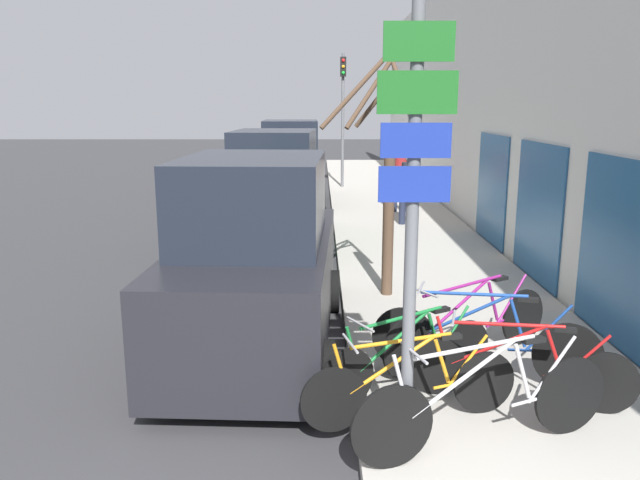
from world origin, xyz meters
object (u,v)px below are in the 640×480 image
object	(u,v)px
bicycle_0	(487,404)
bicycle_3	(412,357)
bicycle_2	(520,368)
bicycle_5	(472,326)
parked_car_0	(258,265)
bicycle_4	(485,342)
pedestrian_near	(403,174)
bicycle_1	(413,385)
parked_car_1	(278,195)
pedestrian_far	(411,183)
street_tree	(387,186)
signpost	(414,215)
parked_car_2	(293,168)
traffic_light	(345,102)

from	to	relation	value
bicycle_0	bicycle_3	world-z (taller)	bicycle_0
bicycle_2	bicycle_3	distance (m)	1.04
bicycle_5	parked_car_0	size ratio (longest dim) A/B	0.47
bicycle_4	pedestrian_near	distance (m)	10.43
bicycle_1	parked_car_1	distance (m)	7.92
pedestrian_far	bicycle_2	bearing A→B (deg)	-86.38
bicycle_3	street_tree	world-z (taller)	street_tree
signpost	parked_car_1	size ratio (longest dim) A/B	0.84
bicycle_2	signpost	bearing A→B (deg)	142.74
bicycle_1	bicycle_2	distance (m)	1.14
signpost	bicycle_0	xyz separation A→B (m)	(0.68, 0.13, -1.62)
signpost	parked_car_2	world-z (taller)	signpost
bicycle_3	traffic_light	distance (m)	16.00
bicycle_0	bicycle_2	distance (m)	0.99
bicycle_5	parked_car_0	world-z (taller)	parked_car_0
bicycle_4	parked_car_2	world-z (taller)	parked_car_2
bicycle_3	parked_car_2	xyz separation A→B (m)	(-1.76, 12.55, 0.61)
street_tree	pedestrian_near	bearing A→B (deg)	80.98
bicycle_3	parked_car_2	bearing A→B (deg)	-22.15
bicycle_1	parked_car_1	world-z (taller)	parked_car_1
street_tree	traffic_light	bearing A→B (deg)	90.85
street_tree	bicycle_3	bearing A→B (deg)	-91.03
parked_car_0	bicycle_2	bearing A→B (deg)	-31.16
signpost	pedestrian_near	bearing A→B (deg)	83.08
bicycle_2	pedestrian_near	size ratio (longest dim) A/B	1.21
street_tree	bicycle_4	bearing A→B (deg)	-75.64
signpost	bicycle_4	world-z (taller)	signpost
bicycle_4	bicycle_2	bearing A→B (deg)	-143.70
bicycle_1	street_tree	xyz separation A→B (m)	(0.13, 3.87, 1.31)
parked_car_2	pedestrian_near	world-z (taller)	parked_car_2
bicycle_1	parked_car_2	xyz separation A→B (m)	(-1.69, 13.18, 0.62)
pedestrian_near	bicycle_3	bearing A→B (deg)	89.41
pedestrian_near	pedestrian_far	size ratio (longest dim) A/B	1.03
bicycle_5	parked_car_0	xyz separation A→B (m)	(-2.47, 0.75, 0.52)
parked_car_0	parked_car_1	size ratio (longest dim) A/B	1.06
traffic_light	bicycle_3	bearing A→B (deg)	-89.54
bicycle_4	pedestrian_far	xyz separation A→B (m)	(0.41, 8.62, 0.58)
parked_car_1	parked_car_2	size ratio (longest dim) A/B	1.02
bicycle_4	street_tree	size ratio (longest dim) A/B	0.63
signpost	bicycle_2	distance (m)	2.28
bicycle_1	parked_car_1	xyz separation A→B (m)	(-1.76, 7.70, 0.61)
bicycle_5	pedestrian_near	xyz separation A→B (m)	(0.46, 9.91, 0.62)
signpost	parked_car_2	size ratio (longest dim) A/B	0.86
bicycle_2	pedestrian_near	world-z (taller)	pedestrian_near
bicycle_1	parked_car_0	distance (m)	2.76
traffic_light	street_tree	bearing A→B (deg)	-89.15
bicycle_2	bicycle_5	size ratio (longest dim) A/B	1.01
signpost	street_tree	bearing A→B (deg)	86.65
bicycle_5	parked_car_2	xyz separation A→B (m)	(-2.55, 11.76, 0.58)
bicycle_1	bicycle_2	world-z (taller)	same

